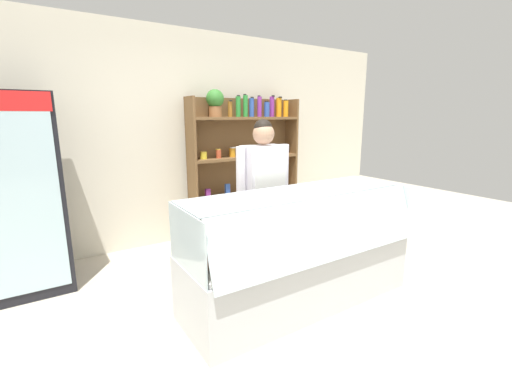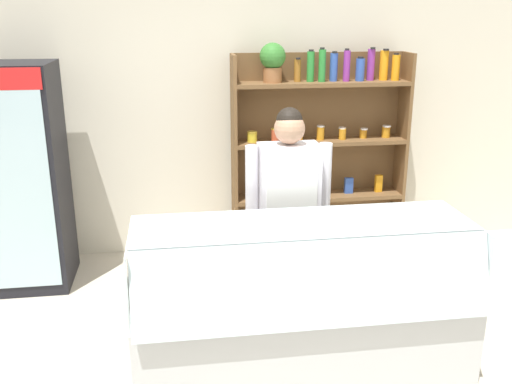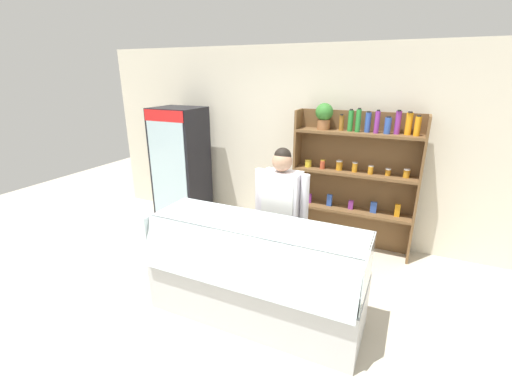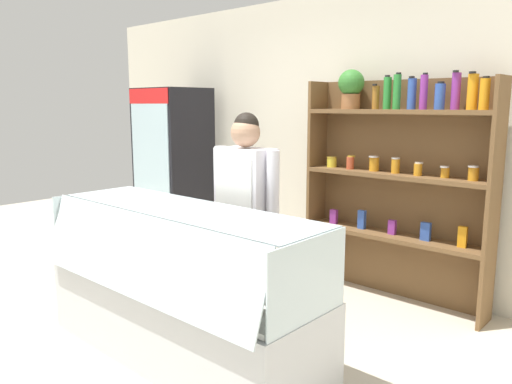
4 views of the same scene
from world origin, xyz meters
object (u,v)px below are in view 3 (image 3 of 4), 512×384
at_px(deli_display_case, 255,288).
at_px(drinks_fridge, 181,168).
at_px(shelving_unit, 353,171).
at_px(shop_clerk, 281,209).

bearing_deg(deli_display_case, drinks_fridge, 141.89).
distance_m(shelving_unit, deli_display_case, 2.12).
bearing_deg(drinks_fridge, deli_display_case, -38.11).
height_order(deli_display_case, shop_clerk, shop_clerk).
xyz_separation_m(deli_display_case, shop_clerk, (0.03, 0.60, 0.64)).
bearing_deg(shop_clerk, shelving_unit, 68.05).
distance_m(drinks_fridge, deli_display_case, 2.63).
bearing_deg(deli_display_case, shop_clerk, 87.27).
distance_m(deli_display_case, shop_clerk, 0.88).
height_order(drinks_fridge, shop_clerk, drinks_fridge).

